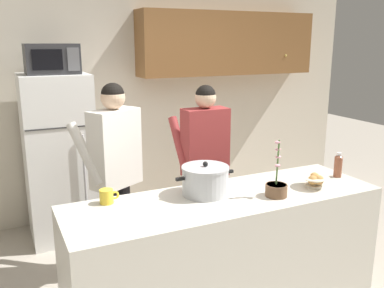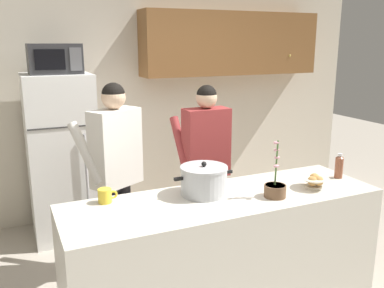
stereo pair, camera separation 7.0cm
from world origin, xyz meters
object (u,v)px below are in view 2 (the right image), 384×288
(person_near_pot, at_px, (115,158))
(potted_orchid, at_px, (275,188))
(refrigerator, at_px, (62,157))
(bread_bowl, at_px, (314,181))
(cooking_pot, at_px, (204,180))
(person_by_sink, at_px, (206,152))
(bottle_near_edge, at_px, (339,166))
(coffee_mug, at_px, (105,196))
(microwave, at_px, (55,59))

(person_near_pot, bearing_deg, potted_orchid, -50.68)
(refrigerator, xyz_separation_m, bread_bowl, (1.52, -1.96, 0.14))
(cooking_pot, bearing_deg, person_by_sink, 63.14)
(person_near_pot, bearing_deg, refrigerator, 108.26)
(refrigerator, height_order, bottle_near_edge, refrigerator)
(person_near_pot, distance_m, potted_orchid, 1.34)
(bread_bowl, relative_size, potted_orchid, 0.55)
(potted_orchid, bearing_deg, bread_bowl, 4.42)
(bread_bowl, relative_size, bottle_near_edge, 1.12)
(coffee_mug, xyz_separation_m, bread_bowl, (1.44, -0.34, 0.00))
(microwave, height_order, cooking_pot, microwave)
(potted_orchid, bearing_deg, bottle_near_edge, 11.62)
(coffee_mug, height_order, bottle_near_edge, bottle_near_edge)
(refrigerator, distance_m, person_by_sink, 1.49)
(refrigerator, xyz_separation_m, person_near_pot, (0.32, -0.95, 0.20))
(bottle_near_edge, bearing_deg, potted_orchid, -168.38)
(person_by_sink, bearing_deg, refrigerator, 140.01)
(microwave, height_order, bread_bowl, microwave)
(refrigerator, bearing_deg, bottle_near_edge, -44.86)
(cooking_pot, height_order, coffee_mug, cooking_pot)
(cooking_pot, xyz_separation_m, potted_orchid, (0.42, -0.25, -0.04))
(cooking_pot, bearing_deg, coffee_mug, 169.09)
(coffee_mug, relative_size, bottle_near_edge, 0.67)
(person_by_sink, relative_size, bread_bowl, 7.26)
(person_by_sink, height_order, cooking_pot, person_by_sink)
(bread_bowl, bearing_deg, person_by_sink, 110.82)
(cooking_pot, distance_m, bread_bowl, 0.81)
(bottle_near_edge, bearing_deg, microwave, 135.48)
(person_near_pot, height_order, bread_bowl, person_near_pot)
(person_by_sink, bearing_deg, cooking_pot, -116.86)
(refrigerator, distance_m, microwave, 0.97)
(person_by_sink, bearing_deg, microwave, 140.66)
(person_near_pot, distance_m, bottle_near_edge, 1.78)
(refrigerator, relative_size, potted_orchid, 4.15)
(person_near_pot, bearing_deg, bottle_near_edge, -30.07)
(microwave, relative_size, person_near_pot, 0.29)
(bread_bowl, bearing_deg, bottle_near_edge, 18.97)
(refrigerator, relative_size, bottle_near_edge, 8.44)
(coffee_mug, xyz_separation_m, potted_orchid, (1.08, -0.37, 0.01))
(microwave, height_order, person_near_pot, microwave)
(refrigerator, relative_size, person_near_pot, 1.01)
(cooking_pot, xyz_separation_m, bottle_near_edge, (1.12, -0.10, -0.01))
(bottle_near_edge, bearing_deg, person_near_pot, 149.93)
(refrigerator, bearing_deg, potted_orchid, -59.70)
(refrigerator, height_order, microwave, microwave)
(cooking_pot, bearing_deg, person_near_pot, 118.28)
(cooking_pot, bearing_deg, refrigerator, 112.98)
(microwave, distance_m, cooking_pot, 2.03)
(bread_bowl, bearing_deg, cooking_pot, 164.44)
(potted_orchid, bearing_deg, coffee_mug, 161.01)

